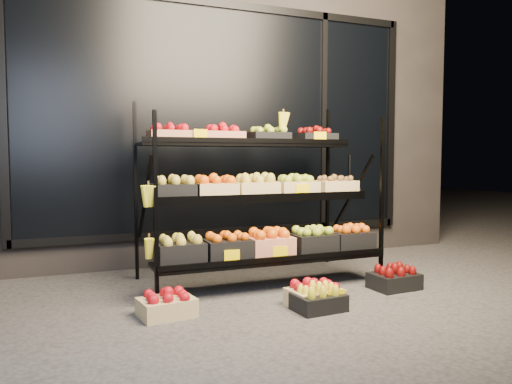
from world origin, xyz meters
name	(u,v)px	position (x,y,z in m)	size (l,w,h in m)	color
ground	(288,300)	(0.00, 0.00, 0.00)	(24.00, 24.00, 0.00)	#514F4C
building	(200,110)	(0.00, 2.59, 1.75)	(6.00, 2.08, 3.50)	#2D2826
display_rack	(259,197)	(-0.01, 0.60, 0.79)	(2.18, 1.02, 1.70)	black
tag_floor_b	(336,303)	(0.20, -0.40, 0.06)	(0.13, 0.01, 0.12)	#FAD300
floor_crate_left	(167,304)	(-1.00, -0.05, 0.09)	(0.42, 0.34, 0.20)	#D6BA7B
floor_crate_midleft	(319,299)	(0.08, -0.34, 0.09)	(0.38, 0.29, 0.19)	black
floor_crate_midright	(314,294)	(0.11, -0.23, 0.09)	(0.42, 0.33, 0.20)	#D6BA7B
floor_crate_right	(394,278)	(1.00, -0.05, 0.09)	(0.42, 0.32, 0.20)	black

